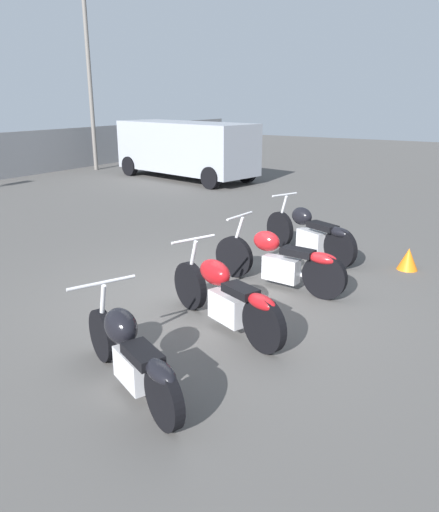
# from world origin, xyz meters

# --- Properties ---
(ground_plane) EXTENTS (60.00, 60.00, 0.00)m
(ground_plane) POSITION_xyz_m (0.00, 0.00, 0.00)
(ground_plane) COLOR #514F4C
(light_pole_left) EXTENTS (0.70, 0.35, 7.52)m
(light_pole_left) POSITION_xyz_m (8.87, 11.27, 4.44)
(light_pole_left) COLOR slate
(light_pole_left) RESTS_ON ground_plane
(motorcycle_slot_0) EXTENTS (1.05, 1.87, 0.95)m
(motorcycle_slot_0) POSITION_xyz_m (-2.43, -0.60, 0.41)
(motorcycle_slot_0) COLOR black
(motorcycle_slot_0) RESTS_ON ground_plane
(motorcycle_slot_1) EXTENTS (1.00, 2.05, 1.02)m
(motorcycle_slot_1) POSITION_xyz_m (-0.77, -0.65, 0.44)
(motorcycle_slot_1) COLOR black
(motorcycle_slot_1) RESTS_ON ground_plane
(motorcycle_slot_2) EXTENTS (0.66, 2.23, 1.03)m
(motorcycle_slot_2) POSITION_xyz_m (0.88, -0.61, 0.43)
(motorcycle_slot_2) COLOR black
(motorcycle_slot_2) RESTS_ON ground_plane
(motorcycle_slot_3) EXTENTS (1.05, 2.07, 1.04)m
(motorcycle_slot_3) POSITION_xyz_m (2.58, -0.40, 0.44)
(motorcycle_slot_3) COLOR black
(motorcycle_slot_3) RESTS_ON ground_plane
(parked_van) EXTENTS (2.89, 5.63, 1.96)m
(parked_van) POSITION_xyz_m (8.81, 6.81, 1.10)
(parked_van) COLOR #999EA8
(parked_van) RESTS_ON ground_plane
(traffic_cone_near) EXTENTS (0.34, 0.34, 0.37)m
(traffic_cone_near) POSITION_xyz_m (2.77, -2.08, 0.18)
(traffic_cone_near) COLOR orange
(traffic_cone_near) RESTS_ON ground_plane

